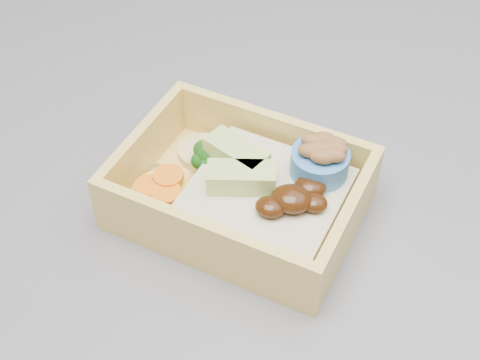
# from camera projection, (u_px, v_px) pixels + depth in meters

# --- Properties ---
(bento_box) EXTENTS (0.19, 0.16, 0.06)m
(bento_box) POSITION_uv_depth(u_px,v_px,m) (248.00, 191.00, 0.47)
(bento_box) COLOR #E8C55F
(bento_box) RESTS_ON island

